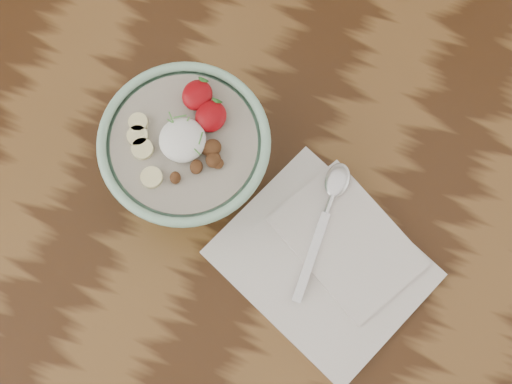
# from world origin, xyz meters

# --- Properties ---
(table) EXTENTS (1.60, 0.90, 0.75)m
(table) POSITION_xyz_m (0.00, 0.00, 0.66)
(table) COLOR #371E0D
(table) RESTS_ON ground
(breakfast_bowl) EXTENTS (0.21, 0.21, 0.14)m
(breakfast_bowl) POSITION_xyz_m (-0.10, 0.04, 0.82)
(breakfast_bowl) COLOR #94C8A8
(breakfast_bowl) RESTS_ON table
(napkin) EXTENTS (0.30, 0.28, 0.02)m
(napkin) POSITION_xyz_m (0.11, -0.00, 0.76)
(napkin) COLOR silver
(napkin) RESTS_ON table
(spoon) EXTENTS (0.03, 0.19, 0.01)m
(spoon) POSITION_xyz_m (0.09, 0.07, 0.77)
(spoon) COLOR silver
(spoon) RESTS_ON napkin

